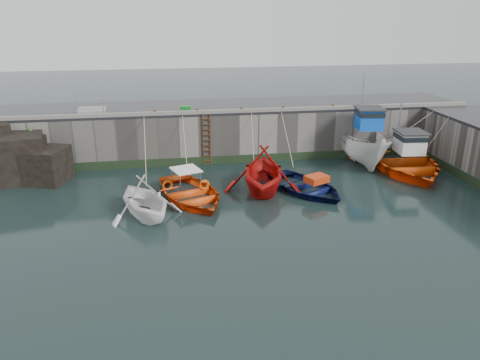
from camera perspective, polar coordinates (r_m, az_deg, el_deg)
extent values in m
plane|color=black|center=(20.22, 4.33, -6.59)|extent=(120.00, 120.00, 0.00)
cube|color=slate|center=(31.28, -0.83, 6.15)|extent=(30.00, 5.00, 3.00)
cube|color=black|center=(30.94, -0.85, 8.99)|extent=(30.00, 5.00, 0.16)
cube|color=slate|center=(28.63, -0.17, 8.44)|extent=(30.00, 0.30, 0.20)
cube|color=black|center=(29.21, -0.10, 2.57)|extent=(30.00, 0.08, 0.50)
cube|color=black|center=(28.99, -26.10, 2.50)|extent=(4.05, 3.66, 2.60)
cube|color=black|center=(28.04, -22.81, 1.69)|extent=(2.96, 2.83, 1.90)
cube|color=black|center=(29.35, -24.25, 2.67)|extent=(2.01, 1.83, 2.30)
cone|color=#2D591E|center=(28.46, -25.71, 4.11)|extent=(0.44, 0.44, 0.45)
cone|color=#2D591E|center=(29.00, -27.17, 5.59)|extent=(0.44, 0.44, 0.45)
cone|color=#2D591E|center=(27.73, -23.70, 2.95)|extent=(0.44, 0.44, 0.45)
cone|color=#2D591E|center=(29.13, -24.18, 5.50)|extent=(0.44, 0.44, 0.45)
cylinder|color=#3F1E0F|center=(28.54, -4.52, 4.91)|extent=(0.07, 0.07, 3.20)
cylinder|color=#3F1E0F|center=(28.58, -3.63, 4.95)|extent=(0.07, 0.07, 3.20)
cube|color=#3F1E0F|center=(28.92, -4.00, 2.34)|extent=(0.44, 0.06, 0.05)
cube|color=#3F1E0F|center=(28.82, -4.02, 2.97)|extent=(0.44, 0.06, 0.05)
cube|color=#3F1E0F|center=(28.73, -4.04, 3.59)|extent=(0.44, 0.06, 0.05)
cube|color=#3F1E0F|center=(28.63, -4.05, 4.23)|extent=(0.44, 0.06, 0.05)
cube|color=#3F1E0F|center=(28.55, -4.07, 4.86)|extent=(0.44, 0.06, 0.05)
cube|color=#3F1E0F|center=(28.46, -4.09, 5.50)|extent=(0.44, 0.06, 0.05)
cube|color=#3F1E0F|center=(28.38, -4.10, 6.15)|extent=(0.44, 0.06, 0.05)
cube|color=#3F1E0F|center=(28.30, -4.12, 6.80)|extent=(0.44, 0.06, 0.05)
cube|color=#3F1E0F|center=(28.23, -4.13, 7.45)|extent=(0.44, 0.06, 0.05)
imported|color=white|center=(22.34, -11.43, -4.25)|extent=(5.09, 5.38, 2.24)
imported|color=#DB400B|center=(23.88, -6.04, -2.30)|extent=(5.49, 6.48, 1.14)
imported|color=red|center=(24.95, 2.79, -1.20)|extent=(5.39, 5.93, 2.69)
imported|color=#090F39|center=(25.00, 7.98, -1.34)|extent=(5.39, 6.10, 1.05)
imported|color=silver|center=(30.34, 14.80, 3.96)|extent=(3.45, 7.05, 2.61)
cube|color=blue|center=(29.32, 15.44, 7.21)|extent=(1.59, 1.68, 1.20)
cube|color=black|center=(29.25, 15.50, 7.87)|extent=(1.66, 1.75, 0.28)
cube|color=#262628|center=(29.19, 15.56, 8.43)|extent=(1.82, 1.90, 0.08)
cylinder|color=#A5A8AD|center=(30.85, 14.68, 9.60)|extent=(0.08, 0.08, 3.00)
imported|color=#ED4A0C|center=(29.64, 19.24, 2.06)|extent=(6.08, 8.04, 1.57)
cube|color=silver|center=(28.74, 20.00, 4.31)|extent=(1.53, 1.62, 1.20)
cube|color=black|center=(28.65, 20.08, 4.98)|extent=(1.59, 1.68, 0.28)
cube|color=#262628|center=(28.59, 20.15, 5.54)|extent=(1.75, 1.84, 0.08)
cylinder|color=#A5A8AD|center=(30.13, 18.88, 6.90)|extent=(0.08, 0.08, 3.00)
cube|color=#167922|center=(29.19, -6.64, 8.65)|extent=(0.70, 0.51, 0.32)
cylinder|color=#A5A8AD|center=(29.12, -19.32, 8.32)|extent=(0.05, 0.05, 1.00)
cylinder|color=#A5A8AD|center=(28.89, -16.37, 8.55)|extent=(0.05, 0.05, 1.00)
cylinder|color=#A5A8AD|center=(28.91, -17.95, 9.33)|extent=(1.50, 0.05, 0.05)
cube|color=gray|center=(29.56, -17.64, 7.85)|extent=(1.60, 0.35, 0.18)
cube|color=gray|center=(29.86, -17.59, 8.33)|extent=(1.60, 0.35, 0.18)
cylinder|color=#3F1E0F|center=(28.39, -10.32, 8.10)|extent=(0.18, 0.18, 0.28)
cylinder|color=#3F1E0F|center=(28.44, -5.23, 8.36)|extent=(0.18, 0.18, 0.28)
cylinder|color=#3F1E0F|center=(28.74, 0.20, 8.57)|extent=(0.18, 0.18, 0.28)
cylinder|color=#3F1E0F|center=(29.27, 5.29, 8.69)|extent=(0.18, 0.18, 0.28)
cylinder|color=#3F1E0F|center=(30.21, 11.25, 8.76)|extent=(0.18, 0.18, 0.28)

